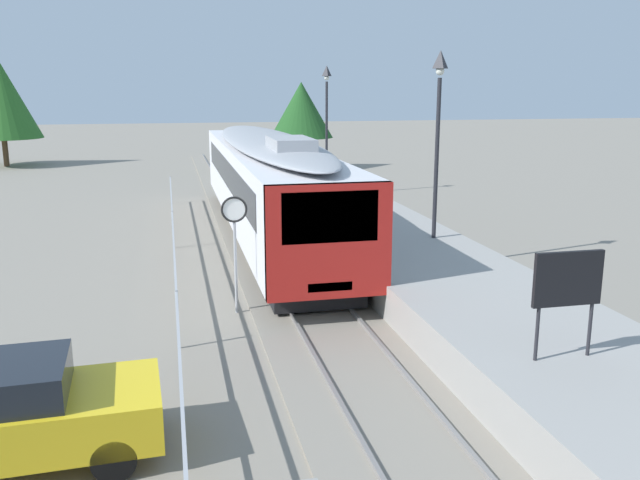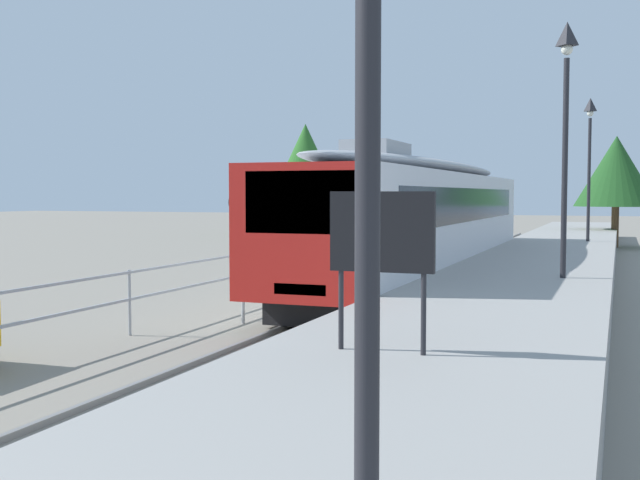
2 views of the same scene
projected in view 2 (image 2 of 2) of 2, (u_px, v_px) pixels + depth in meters
ground_plane at (328, 281)px, 24.06m from camera, size 160.00×160.00×0.00m
track_rails at (424, 284)px, 22.99m from camera, size 3.20×60.00×0.14m
commuter_train at (422, 212)px, 22.61m from camera, size 2.82×18.81×3.74m
station_platform at (539, 274)px, 21.81m from camera, size 3.90×60.00×0.90m
platform_lamp_mid_platform at (566, 101)px, 16.40m from camera, size 0.34×0.34×5.35m
platform_lamp_far_end at (590, 142)px, 29.28m from camera, size 0.34×0.34×5.35m
platform_notice_board at (382, 237)px, 8.74m from camera, size 1.20×0.08×1.80m
speed_limit_sign at (242, 221)px, 16.05m from camera, size 0.61×0.10×2.81m
carpark_fence at (129, 288)px, 14.79m from camera, size 0.06×36.06×1.25m
tree_behind_carpark at (305, 165)px, 51.63m from camera, size 5.06×5.06×7.29m
tree_behind_station_far at (616, 171)px, 39.15m from camera, size 4.06×4.06×5.57m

